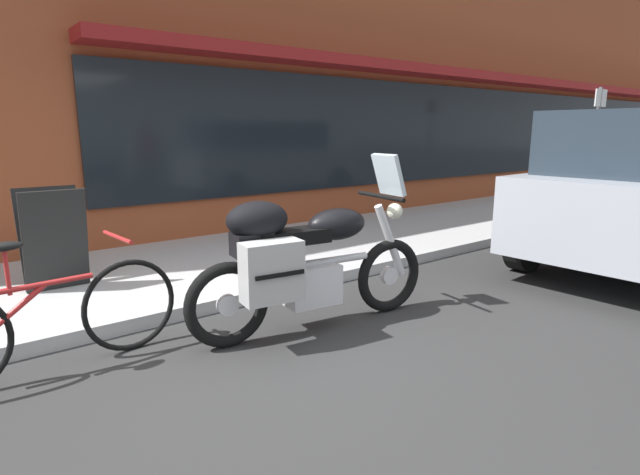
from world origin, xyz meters
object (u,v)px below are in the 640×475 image
sandwich_board_sign (53,239)px  parking_sign_pole (595,137)px  touring_motorcycle (304,259)px  parked_bicycle (47,320)px

sandwich_board_sign → parking_sign_pole: size_ratio=0.42×
sandwich_board_sign → parking_sign_pole: (9.35, -0.71, 0.88)m
sandwich_board_sign → touring_motorcycle: bearing=-56.0°
parking_sign_pole → touring_motorcycle: bearing=-170.2°
touring_motorcycle → parked_bicycle: 1.83m
touring_motorcycle → parked_bicycle: size_ratio=1.22×
parked_bicycle → parking_sign_pole: 9.80m
parked_bicycle → parking_sign_pole: (9.70, 0.91, 1.10)m
touring_motorcycle → sandwich_board_sign: (-1.40, 2.08, -0.01)m
touring_motorcycle → parked_bicycle: (-1.75, 0.47, -0.23)m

